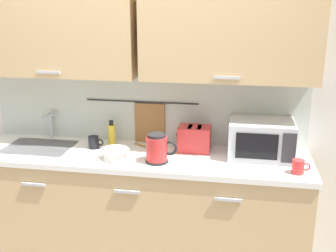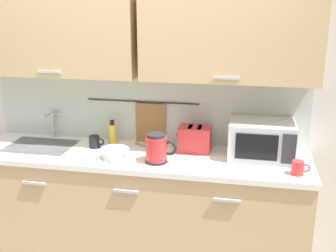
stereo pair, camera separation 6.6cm
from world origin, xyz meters
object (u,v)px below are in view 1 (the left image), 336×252
Objects in this scene: electric_kettle at (157,149)px; mixing_bowl at (115,153)px; toaster at (194,139)px; mug_near_sink at (94,142)px; dish_soap_bottle at (112,134)px; wooden_spoon at (150,148)px; mug_by_kettle at (298,167)px; microwave at (261,139)px.

electric_kettle is 0.32m from mixing_bowl.
toaster reaches higher than mixing_bowl.
mug_near_sink is 0.47× the size of toaster.
dish_soap_bottle is 0.80× the size of wooden_spoon.
electric_kettle is 1.89× the size of mug_by_kettle.
dish_soap_bottle reaches higher than toaster.
mixing_bowl is (-0.31, 0.01, -0.06)m from electric_kettle.
toaster is (0.66, -0.03, 0.01)m from dish_soap_bottle.
microwave is at bearing -0.60° from wooden_spoon.
electric_kettle reaches higher than toaster.
wooden_spoon is at bearing 164.90° from mug_by_kettle.
mug_by_kettle is at bearing -13.97° from dish_soap_bottle.
mixing_bowl is at bearing -129.91° from wooden_spoon.
electric_kettle is 0.36m from toaster.
dish_soap_bottle is at bearing 166.03° from mug_by_kettle.
dish_soap_bottle is 1.63× the size of mug_near_sink.
mug_by_kettle reaches higher than wooden_spoon.
toaster is 1.04× the size of wooden_spoon.
microwave is 1.26m from mug_near_sink.
microwave reaches higher than mug_by_kettle.
electric_kettle reaches higher than wooden_spoon.
dish_soap_bottle is at bearing 44.30° from mug_near_sink.
wooden_spoon is at bearing 113.17° from electric_kettle.
microwave is at bearing 12.95° from mixing_bowl.
mixing_bowl is 0.84× the size of toaster.
mug_near_sink is at bearing 159.44° from electric_kettle.
wooden_spoon is (-0.11, 0.25, -0.10)m from electric_kettle.
microwave is 3.83× the size of mug_by_kettle.
mixing_bowl is (0.12, -0.30, -0.04)m from dish_soap_bottle.
mixing_bowl is 0.61m from toaster.
electric_kettle reaches higher than mug_by_kettle.
mug_by_kettle is at bearing -2.12° from electric_kettle.
mixing_bowl is (-1.03, -0.24, -0.09)m from microwave.
mixing_bowl is at bearing -69.09° from dish_soap_bottle.
wooden_spoon is at bearing 50.09° from mixing_bowl.
mug_by_kettle is (0.24, -0.28, -0.09)m from microwave.
toaster is 0.79m from mug_by_kettle.
dish_soap_bottle is 0.92× the size of mixing_bowl.
microwave is 0.83m from wooden_spoon.
electric_kettle is at bearing -20.56° from mug_near_sink.
mug_near_sink is 1.00× the size of mug_by_kettle.
microwave is 0.76m from electric_kettle.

